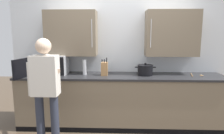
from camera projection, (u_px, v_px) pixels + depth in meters
back_wall_tiled at (121, 44)px, 3.58m from camera, size 4.05×0.44×2.70m
counter_unit at (121, 101)px, 3.44m from camera, size 3.54×0.65×0.91m
microwave_oven at (48, 65)px, 3.42m from camera, size 0.66×0.75×0.33m
stock_pot at (145, 70)px, 3.36m from camera, size 0.36×0.26×0.21m
thermos_flask at (85, 67)px, 3.39m from camera, size 0.07×0.07×0.26m
wooden_spoon at (196, 75)px, 3.33m from camera, size 0.22×0.24×0.02m
knife_block at (104, 69)px, 3.35m from camera, size 0.11×0.15×0.31m
person_figure at (46, 86)px, 2.59m from camera, size 0.44×0.62×1.56m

